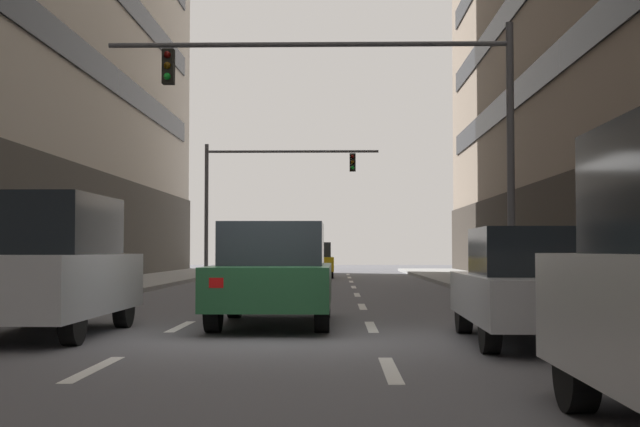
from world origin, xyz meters
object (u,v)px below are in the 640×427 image
object	(u,v)px
traffic_signal_1	(259,183)
pedestrian_0	(486,253)
car_driving_2	(274,275)
car_parked_1	(532,286)
traffic_signal_0	(386,106)
car_driving_0	(49,266)
taxi_driving_1	(313,260)

from	to	relation	value
traffic_signal_1	pedestrian_0	world-z (taller)	traffic_signal_1
car_driving_2	traffic_signal_1	bearing A→B (deg)	95.80
car_parked_1	traffic_signal_0	world-z (taller)	traffic_signal_0
car_driving_0	taxi_driving_1	size ratio (longest dim) A/B	0.99
car_driving_0	traffic_signal_0	distance (m)	9.98
car_driving_0	pedestrian_0	distance (m)	18.57
car_driving_0	pedestrian_0	xyz separation A→B (m)	(9.25, 16.10, 0.11)
pedestrian_0	car_driving_2	bearing A→B (deg)	-113.02
traffic_signal_0	pedestrian_0	distance (m)	10.03
taxi_driving_1	traffic_signal_0	distance (m)	19.30
car_driving_0	traffic_signal_0	bearing A→B (deg)	54.24
car_driving_2	pedestrian_0	size ratio (longest dim) A/B	2.66
traffic_signal_0	pedestrian_0	bearing A→B (deg)	65.95
car_driving_2	traffic_signal_0	world-z (taller)	traffic_signal_0
car_driving_0	pedestrian_0	world-z (taller)	car_driving_0
taxi_driving_1	pedestrian_0	size ratio (longest dim) A/B	2.51
car_parked_1	taxi_driving_1	bearing A→B (deg)	97.83
car_driving_0	car_driving_2	size ratio (longest dim) A/B	0.94
car_parked_1	pedestrian_0	distance (m)	17.15
pedestrian_0	traffic_signal_1	bearing A→B (deg)	128.03
taxi_driving_1	car_driving_2	bearing A→B (deg)	-89.96
car_driving_0	car_parked_1	bearing A→B (deg)	-7.26
car_driving_2	traffic_signal_0	distance (m)	7.21
car_parked_1	pedestrian_0	world-z (taller)	pedestrian_0
car_driving_0	traffic_signal_0	size ratio (longest dim) A/B	0.45
traffic_signal_0	car_parked_1	bearing A→B (deg)	-79.95
traffic_signal_0	car_driving_0	bearing A→B (deg)	-125.76
car_driving_0	car_parked_1	size ratio (longest dim) A/B	1.02
car_driving_0	traffic_signal_0	world-z (taller)	traffic_signal_0
traffic_signal_1	pedestrian_0	distance (m)	14.37
traffic_signal_0	pedestrian_0	xyz separation A→B (m)	(3.82, 8.57, -3.54)
taxi_driving_1	car_parked_1	xyz separation A→B (m)	(3.74, -27.18, -0.02)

